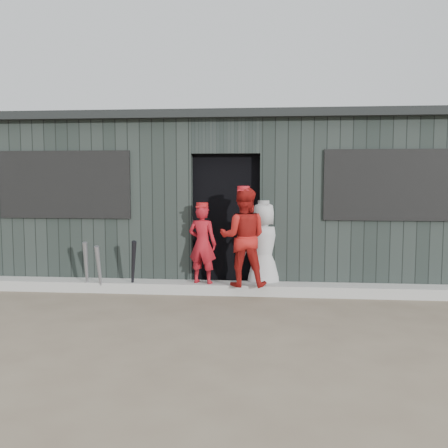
# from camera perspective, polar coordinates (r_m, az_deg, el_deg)

# --- Properties ---
(ground) EXTENTS (80.00, 80.00, 0.00)m
(ground) POSITION_cam_1_polar(r_m,az_deg,el_deg) (5.48, -1.81, -12.24)
(ground) COLOR brown
(ground) RESTS_ON ground
(curb) EXTENTS (8.00, 0.36, 0.15)m
(curb) POSITION_cam_1_polar(r_m,az_deg,el_deg) (7.21, 0.02, -7.33)
(curb) COLOR #9A9A95
(curb) RESTS_ON ground
(bat_left) EXTENTS (0.13, 0.28, 0.76)m
(bat_left) POSITION_cam_1_polar(r_m,az_deg,el_deg) (7.40, -15.46, -4.79)
(bat_left) COLOR gray
(bat_left) RESTS_ON ground
(bat_mid) EXTENTS (0.08, 0.26, 0.71)m
(bat_mid) POSITION_cam_1_polar(r_m,az_deg,el_deg) (7.31, -14.08, -5.08)
(bat_mid) COLOR gray
(bat_mid) RESTS_ON ground
(bat_right) EXTENTS (0.19, 0.31, 0.78)m
(bat_right) POSITION_cam_1_polar(r_m,az_deg,el_deg) (7.22, -10.35, -4.84)
(bat_right) COLOR black
(bat_right) RESTS_ON ground
(player_red_left) EXTENTS (0.46, 0.36, 1.13)m
(player_red_left) POSITION_cam_1_polar(r_m,az_deg,el_deg) (7.10, -2.48, -2.29)
(player_red_left) COLOR maroon
(player_red_left) RESTS_ON curb
(player_red_right) EXTENTS (0.66, 0.52, 1.36)m
(player_red_right) POSITION_cam_1_polar(r_m,az_deg,el_deg) (6.90, 2.23, -1.52)
(player_red_right) COLOR maroon
(player_red_right) RESTS_ON curb
(player_grey_back) EXTENTS (0.72, 0.55, 1.30)m
(player_grey_back) POSITION_cam_1_polar(r_m,az_deg,el_deg) (7.27, 4.52, -2.62)
(player_grey_back) COLOR #A5A5A5
(player_grey_back) RESTS_ON ground
(dugout) EXTENTS (8.30, 3.30, 2.62)m
(dugout) POSITION_cam_1_polar(r_m,az_deg,el_deg) (8.72, 1.05, 2.91)
(dugout) COLOR black
(dugout) RESTS_ON ground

